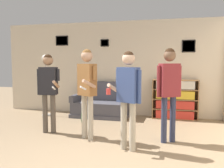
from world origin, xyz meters
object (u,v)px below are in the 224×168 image
object	(u,v)px
floor_lamp	(46,71)
person_player_foreground_left	(48,85)
person_spectator_near_bookshelf	(169,84)
bottle_on_floor	(82,117)
person_player_foreground_center	(87,84)
couch	(101,105)
bookshelf	(175,99)
person_watcher_holding_cup	(128,90)

from	to	relation	value
floor_lamp	person_player_foreground_left	bearing A→B (deg)	-59.12
person_player_foreground_left	person_spectator_near_bookshelf	world-z (taller)	person_spectator_near_bookshelf
person_player_foreground_left	bottle_on_floor	distance (m)	1.49
person_player_foreground_left	person_player_foreground_center	xyz separation A→B (m)	(0.96, -0.21, 0.07)
person_player_foreground_left	person_spectator_near_bookshelf	size ratio (longest dim) A/B	0.95
couch	bottle_on_floor	distance (m)	0.82
couch	bottle_on_floor	xyz separation A→B (m)	(-0.28, -0.74, -0.19)
floor_lamp	person_player_foreground_center	size ratio (longest dim) A/B	0.98
person_player_foreground_center	person_spectator_near_bookshelf	xyz separation A→B (m)	(1.57, 0.20, 0.00)
bookshelf	person_player_foreground_left	bearing A→B (deg)	-142.08
person_watcher_holding_cup	couch	bearing A→B (deg)	116.63
person_spectator_near_bookshelf	floor_lamp	bearing A→B (deg)	155.41
couch	person_spectator_near_bookshelf	bearing A→B (deg)	-44.36
person_player_foreground_center	person_spectator_near_bookshelf	bearing A→B (deg)	7.33
person_player_foreground_center	person_watcher_holding_cup	world-z (taller)	person_player_foreground_center
bottle_on_floor	person_watcher_holding_cup	bearing A→B (deg)	-48.81
bookshelf	person_player_foreground_center	bearing A→B (deg)	-126.50
couch	person_player_foreground_center	size ratio (longest dim) A/B	0.89
couch	person_watcher_holding_cup	world-z (taller)	person_watcher_holding_cup
floor_lamp	person_player_foreground_center	world-z (taller)	person_player_foreground_center
couch	person_watcher_holding_cup	size ratio (longest dim) A/B	0.92
person_player_foreground_center	bookshelf	bearing A→B (deg)	53.50
bookshelf	person_watcher_holding_cup	size ratio (longest dim) A/B	0.70
bookshelf	bottle_on_floor	world-z (taller)	bookshelf
person_player_foreground_left	person_watcher_holding_cup	world-z (taller)	person_watcher_holding_cup
floor_lamp	bottle_on_floor	world-z (taller)	floor_lamp
person_player_foreground_left	bottle_on_floor	size ratio (longest dim) A/B	5.69
couch	bottle_on_floor	bearing A→B (deg)	-110.70
bottle_on_floor	floor_lamp	bearing A→B (deg)	160.24
person_player_foreground_left	person_player_foreground_center	bearing A→B (deg)	-12.54
couch	floor_lamp	distance (m)	1.85
couch	floor_lamp	world-z (taller)	floor_lamp
bookshelf	person_player_foreground_center	distance (m)	2.87
person_watcher_holding_cup	person_player_foreground_center	bearing A→B (deg)	155.35
person_player_foreground_center	person_spectator_near_bookshelf	world-z (taller)	person_spectator_near_bookshelf
person_player_foreground_center	bottle_on_floor	world-z (taller)	person_player_foreground_center
floor_lamp	person_player_foreground_center	distance (m)	2.61
person_watcher_holding_cup	person_spectator_near_bookshelf	size ratio (longest dim) A/B	0.96
floor_lamp	person_player_foreground_left	xyz separation A→B (m)	(0.94, -1.58, -0.23)
bottle_on_floor	bookshelf	bearing A→B (deg)	22.05
person_watcher_holding_cup	floor_lamp	bearing A→B (deg)	141.82
person_player_foreground_center	person_player_foreground_left	bearing A→B (deg)	167.46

